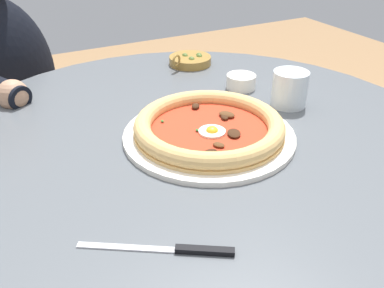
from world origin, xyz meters
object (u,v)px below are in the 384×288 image
at_px(ramekin_capers, 241,81).
at_px(diner_person, 13,141).
at_px(dining_table, 193,209).
at_px(olive_pan, 190,60).
at_px(pizza_on_plate, 209,129).
at_px(steak_knife, 179,250).
at_px(water_glass, 289,91).

xyz_separation_m(ramekin_capers, diner_person, (0.49, 0.51, -0.28)).
height_order(dining_table, olive_pan, olive_pan).
xyz_separation_m(pizza_on_plate, steak_knife, (-0.24, 0.18, -0.02)).
bearing_deg(pizza_on_plate, dining_table, 62.07).
distance_m(water_glass, ramekin_capers, 0.14).
distance_m(water_glass, olive_pan, 0.34).
relative_size(dining_table, olive_pan, 7.96).
relative_size(pizza_on_plate, olive_pan, 2.50).
distance_m(pizza_on_plate, diner_person, 0.79).
bearing_deg(ramekin_capers, pizza_on_plate, 132.87).
distance_m(steak_knife, olive_pan, 0.71).
distance_m(pizza_on_plate, steak_knife, 0.31).
xyz_separation_m(water_glass, olive_pan, (0.33, 0.07, -0.02)).
bearing_deg(diner_person, olive_pan, -121.09).
bearing_deg(water_glass, steak_knife, 125.11).
height_order(water_glass, diner_person, diner_person).
distance_m(olive_pan, diner_person, 0.62).
height_order(dining_table, pizza_on_plate, pizza_on_plate).
bearing_deg(dining_table, diner_person, 24.16).
relative_size(steak_knife, olive_pan, 1.38).
height_order(water_glass, steak_knife, water_glass).
bearing_deg(diner_person, pizza_on_plate, -154.43).
relative_size(dining_table, ramekin_capers, 14.90).
distance_m(dining_table, water_glass, 0.33).
bearing_deg(water_glass, pizza_on_plate, 101.34).
distance_m(pizza_on_plate, ramekin_capers, 0.26).
distance_m(dining_table, pizza_on_plate, 0.20).
relative_size(olive_pan, diner_person, 0.12).
bearing_deg(ramekin_capers, olive_pan, 8.41).
xyz_separation_m(water_glass, ramekin_capers, (0.13, 0.04, -0.02)).
relative_size(water_glass, steak_knife, 0.43).
bearing_deg(dining_table, ramekin_capers, -53.11).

